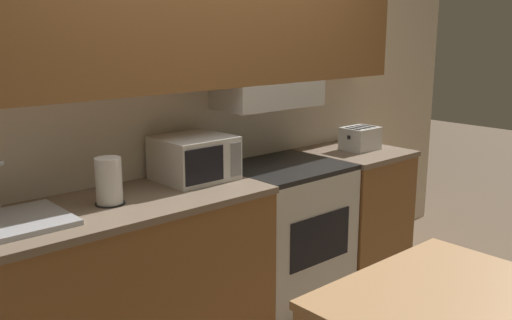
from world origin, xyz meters
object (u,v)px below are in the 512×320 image
Objects in this scene: stove_range at (284,233)px; paper_towel_roll at (109,181)px; toaster at (360,138)px; sink_basin at (11,221)px; microwave at (194,158)px; dining_table at (443,320)px.

paper_towel_roll is at bearing -179.48° from stove_range.
stove_range is 0.91m from toaster.
toaster is at bearing -0.27° from sink_basin.
dining_table is (0.08, -1.55, -0.40)m from microwave.
stove_range is 1.56m from dining_table.
sink_basin is (-1.06, -0.11, -0.11)m from microwave.
toaster is at bearing 48.28° from dining_table.
sink_basin is at bearing 128.27° from dining_table.
stove_range is 0.91× the size of dining_table.
toaster is (1.36, -0.12, -0.04)m from microwave.
stove_range is 2.26× the size of microwave.
paper_towel_roll is (-0.59, -0.11, -0.01)m from microwave.
paper_towel_roll is 0.23× the size of dining_table.
paper_towel_roll is at bearing -169.34° from microwave.
paper_towel_roll is (0.47, -0.01, 0.10)m from sink_basin.
sink_basin reaches higher than dining_table.
toaster reaches higher than dining_table.
sink_basin reaches higher than paper_towel_roll.
microwave reaches higher than toaster.
sink_basin is (-1.69, -0.01, 0.47)m from stove_range.
stove_range is at bearing 0.18° from sink_basin.
stove_range reaches higher than dining_table.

